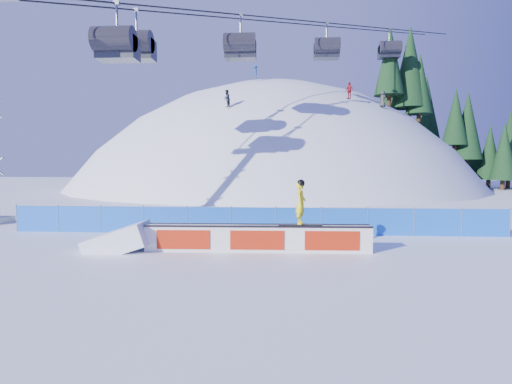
{
  "coord_description": "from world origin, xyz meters",
  "views": [
    {
      "loc": [
        1.25,
        -13.08,
        3.12
      ],
      "look_at": [
        0.21,
        2.99,
        1.99
      ],
      "focal_mm": 28.0,
      "sensor_mm": 36.0,
      "label": 1
    }
  ],
  "objects": [
    {
      "name": "snow_ramp",
      "position": [
        -4.64,
        0.87,
        0.0
      ],
      "size": [
        2.37,
        1.51,
        1.45
      ],
      "primitive_type": null,
      "rotation": [
        0.0,
        -0.31,
        0.03
      ],
      "color": "white",
      "rests_on": "ground"
    },
    {
      "name": "safety_fence",
      "position": [
        0.0,
        4.5,
        0.6
      ],
      "size": [
        22.05,
        0.05,
        1.3
      ],
      "color": "blue",
      "rests_on": "ground"
    },
    {
      "name": "treeline",
      "position": [
        21.52,
        42.52,
        10.69
      ],
      "size": [
        19.15,
        12.32,
        19.28
      ],
      "color": "#322114",
      "rests_on": "ground"
    },
    {
      "name": "rail_box",
      "position": [
        0.39,
        1.0,
        0.48
      ],
      "size": [
        8.07,
        0.77,
        0.97
      ],
      "rotation": [
        0.0,
        0.0,
        0.03
      ],
      "color": "white",
      "rests_on": "ground"
    },
    {
      "name": "chairlift",
      "position": [
        4.74,
        27.49,
        16.89
      ],
      "size": [
        40.8,
        41.7,
        22.0
      ],
      "color": "gray",
      "rests_on": "ground"
    },
    {
      "name": "snow_hill",
      "position": [
        0.0,
        42.0,
        -18.0
      ],
      "size": [
        64.0,
        64.0,
        64.0
      ],
      "color": "white",
      "rests_on": "ground"
    },
    {
      "name": "snowboarder",
      "position": [
        1.92,
        1.04,
        1.76
      ],
      "size": [
        1.55,
        0.62,
        1.62
      ],
      "rotation": [
        0.0,
        0.0,
        1.34
      ],
      "color": "black",
      "rests_on": "rail_box"
    },
    {
      "name": "ground",
      "position": [
        0.0,
        0.0,
        0.0
      ],
      "size": [
        160.0,
        160.0,
        0.0
      ],
      "primitive_type": "plane",
      "color": "white",
      "rests_on": "ground"
    },
    {
      "name": "distant_skiers",
      "position": [
        2.44,
        29.39,
        11.12
      ],
      "size": [
        16.37,
        10.78,
        6.2
      ],
      "color": "black",
      "rests_on": "ground"
    }
  ]
}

